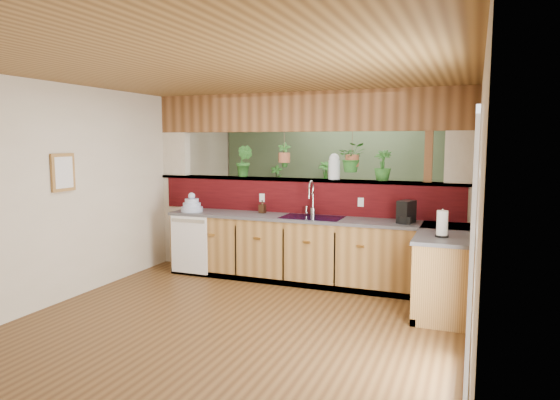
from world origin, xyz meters
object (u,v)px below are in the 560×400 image
at_px(coffee_maker, 406,213).
at_px(glass_jar, 334,166).
at_px(dish_stack, 192,206).
at_px(faucet, 312,197).
at_px(paper_towel, 442,224).
at_px(soap_dispenser, 262,207).
at_px(shelving_console, 305,219).

xyz_separation_m(coffee_maker, glass_jar, (-1.04, 0.40, 0.54)).
bearing_deg(dish_stack, faucet, 8.65).
bearing_deg(glass_jar, dish_stack, -166.29).
bearing_deg(paper_towel, coffee_maker, 121.36).
distance_m(coffee_maker, paper_towel, 0.91).
xyz_separation_m(faucet, soap_dispenser, (-0.73, -0.03, -0.17)).
bearing_deg(soap_dispenser, paper_towel, -20.37).
xyz_separation_m(soap_dispenser, coffee_maker, (2.02, -0.15, 0.04)).
relative_size(dish_stack, coffee_maker, 1.12).
xyz_separation_m(dish_stack, paper_towel, (3.51, -0.69, 0.05)).
height_order(faucet, shelving_console, faucet).
bearing_deg(glass_jar, coffee_maker, -20.80).
xyz_separation_m(faucet, coffee_maker, (1.29, -0.17, -0.13)).
bearing_deg(glass_jar, shelving_console, 119.11).
xyz_separation_m(paper_towel, glass_jar, (-1.51, 1.17, 0.53)).
distance_m(faucet, shelving_console, 2.36).
bearing_deg(soap_dispenser, dish_stack, -166.71).
distance_m(soap_dispenser, coffee_maker, 2.03).
bearing_deg(dish_stack, paper_towel, -11.09).
bearing_deg(glass_jar, soap_dispenser, -165.86).
bearing_deg(soap_dispenser, coffee_maker, -4.19).
relative_size(faucet, paper_towel, 1.61).
distance_m(dish_stack, shelving_console, 2.61).
bearing_deg(shelving_console, paper_towel, -41.30).
relative_size(faucet, dish_stack, 1.54).
bearing_deg(dish_stack, soap_dispenser, 13.29).
relative_size(soap_dispenser, shelving_console, 0.11).
distance_m(coffee_maker, shelving_console, 3.15).
relative_size(faucet, soap_dispenser, 2.68).
height_order(glass_jar, shelving_console, glass_jar).
height_order(faucet, coffee_maker, faucet).
xyz_separation_m(dish_stack, glass_jar, (1.99, 0.49, 0.58)).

